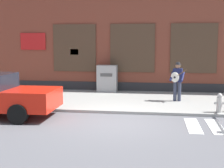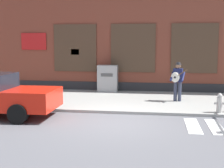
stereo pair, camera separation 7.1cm
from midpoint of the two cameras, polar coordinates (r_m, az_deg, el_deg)
The scene contains 6 objects.
ground_plane at distance 10.34m, azimuth 1.05°, elevation -7.04°, with size 160.00×160.00×0.00m, color #56565B.
sidewalk at distance 13.97m, azimuth 3.07°, elevation -3.01°, with size 28.00×5.06×0.11m.
building_backdrop at distance 18.33m, azimuth 4.56°, elevation 12.89°, with size 28.00×4.06×8.67m.
busker at distance 13.64m, azimuth 12.03°, elevation 0.86°, with size 0.72×0.64×1.68m.
utility_box at distance 16.06m, azimuth -0.67°, elevation 1.03°, with size 1.02×0.57×1.37m.
fire_hydrant at distance 11.90m, azimuth 19.23°, elevation -3.31°, with size 0.38×0.20×0.70m.
Camera 2 is at (1.34, -9.92, 2.59)m, focal length 50.00 mm.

